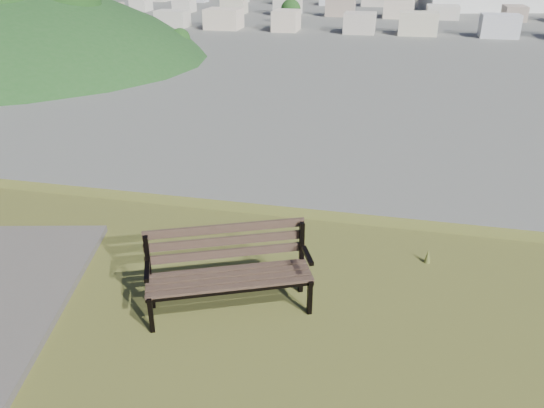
# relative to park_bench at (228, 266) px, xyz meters

# --- Properties ---
(park_bench) EXTENTS (1.75, 1.15, 0.88)m
(park_bench) POSITION_rel_park_bench_xyz_m (0.00, 0.00, 0.00)
(park_bench) COLOR #473329
(park_bench) RESTS_ON hilltop_mesa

